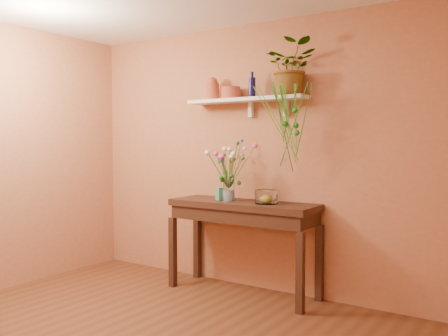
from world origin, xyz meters
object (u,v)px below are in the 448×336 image
(sideboard, at_px, (243,215))
(glass_vase, at_px, (229,191))
(terracotta_jug, at_px, (212,89))
(glass_bowl, at_px, (266,197))
(blue_bottle, at_px, (252,87))
(spider_plant, at_px, (291,68))
(bouquet, at_px, (227,160))

(sideboard, distance_m, glass_vase, 0.27)
(sideboard, distance_m, terracotta_jug, 1.35)
(glass_vase, height_order, glass_bowl, glass_vase)
(sideboard, height_order, blue_bottle, blue_bottle)
(blue_bottle, bearing_deg, glass_vase, -134.04)
(blue_bottle, xyz_separation_m, glass_vase, (-0.16, -0.17, -1.03))
(blue_bottle, height_order, spider_plant, spider_plant)
(terracotta_jug, distance_m, bouquet, 0.81)
(sideboard, relative_size, terracotta_jug, 6.32)
(terracotta_jug, distance_m, glass_vase, 1.10)
(bouquet, bearing_deg, sideboard, 22.67)
(glass_bowl, bearing_deg, terracotta_jug, 169.94)
(bouquet, relative_size, glass_bowl, 2.24)
(blue_bottle, height_order, bouquet, blue_bottle)
(spider_plant, height_order, glass_bowl, spider_plant)
(bouquet, bearing_deg, glass_bowl, 6.71)
(blue_bottle, bearing_deg, glass_bowl, -28.97)
(sideboard, bearing_deg, blue_bottle, 76.39)
(bouquet, bearing_deg, spider_plant, 16.01)
(sideboard, height_order, glass_vase, glass_vase)
(sideboard, xyz_separation_m, bouquet, (-0.14, -0.06, 0.54))
(glass_vase, relative_size, glass_bowl, 1.07)
(blue_bottle, xyz_separation_m, glass_bowl, (0.24, -0.13, -1.07))
(terracotta_jug, xyz_separation_m, spider_plant, (0.91, -0.00, 0.14))
(spider_plant, height_order, bouquet, spider_plant)
(sideboard, xyz_separation_m, spider_plant, (0.46, 0.11, 1.41))
(blue_bottle, bearing_deg, spider_plant, -1.19)
(terracotta_jug, distance_m, blue_bottle, 0.48)
(glass_vase, bearing_deg, spider_plant, 14.99)
(glass_vase, distance_m, bouquet, 0.31)
(blue_bottle, height_order, glass_bowl, blue_bottle)
(sideboard, distance_m, spider_plant, 1.49)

